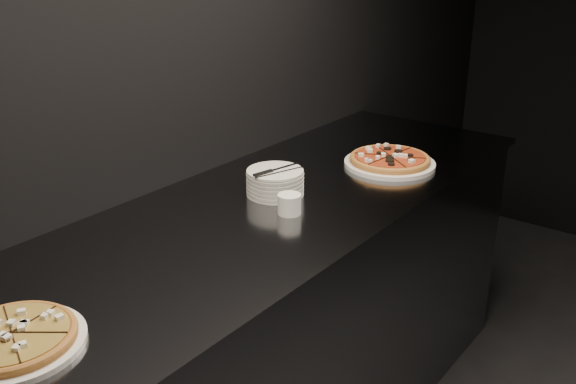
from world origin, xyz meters
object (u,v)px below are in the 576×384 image
Objects in this scene: ramekin at (289,204)px; counter at (259,338)px; plate_stack at (275,182)px; pizza_mushroom at (13,339)px; cutlery at (274,171)px; pizza_tomato at (390,160)px.

counter is at bearing -153.35° from ramekin.
plate_stack is at bearing 105.70° from counter.
cutlery is at bearing 94.93° from pizza_mushroom.
counter is at bearing 93.44° from pizza_mushroom.
plate_stack is 0.98× the size of cutlery.
cutlery is 0.16m from ramekin.
ramekin is at bearing 26.65° from counter.
pizza_mushroom is 0.88× the size of pizza_tomato.
pizza_mushroom is 0.96m from cutlery.
ramekin is (0.12, -0.08, -0.05)m from cutlery.
cutlery is (-0.03, 0.13, 0.54)m from counter.
cutlery is 2.64× the size of ramekin.
plate_stack reaches higher than pizza_mushroom.
counter is at bearing -74.30° from plate_stack.
pizza_mushroom is at bearing -92.73° from ramekin.
pizza_tomato is at bearing 87.11° from ramekin.
cutlery is at bearing -107.65° from pizza_tomato.
pizza_tomato is at bearing 78.87° from counter.
counter is 13.10× the size of cutlery.
counter is 0.56m from cutlery.
pizza_tomato reaches higher than counter.
plate_stack is at bearing 129.60° from cutlery.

